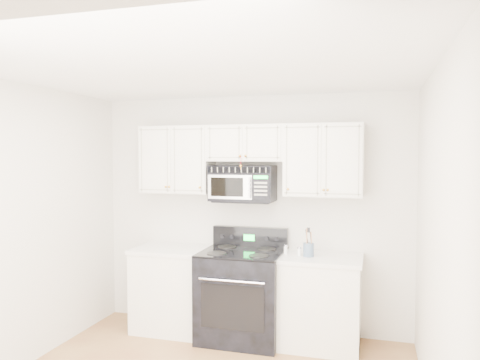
% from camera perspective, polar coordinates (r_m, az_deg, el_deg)
% --- Properties ---
extents(room, '(3.51, 3.51, 2.61)m').
position_cam_1_polar(room, '(3.62, -5.78, -7.27)').
color(room, '#9F7D47').
rests_on(room, ground).
extents(base_cabinet_left, '(0.86, 0.65, 0.92)m').
position_cam_1_polar(base_cabinet_left, '(5.41, -7.96, -13.30)').
color(base_cabinet_left, silver).
rests_on(base_cabinet_left, ground).
extents(base_cabinet_right, '(0.86, 0.65, 0.92)m').
position_cam_1_polar(base_cabinet_right, '(5.00, 9.59, -14.68)').
color(base_cabinet_right, silver).
rests_on(base_cabinet_right, ground).
extents(range, '(0.85, 0.77, 1.14)m').
position_cam_1_polar(range, '(5.09, 0.29, -13.64)').
color(range, black).
rests_on(range, ground).
extents(upper_cabinets, '(2.44, 0.37, 0.75)m').
position_cam_1_polar(upper_cabinets, '(5.06, 0.90, 2.90)').
color(upper_cabinets, silver).
rests_on(upper_cabinets, ground).
extents(microwave, '(0.69, 0.40, 0.38)m').
position_cam_1_polar(microwave, '(5.07, 0.33, -0.40)').
color(microwave, black).
rests_on(microwave, ground).
extents(utensil_crock, '(0.11, 0.11, 0.29)m').
position_cam_1_polar(utensil_crock, '(4.84, 8.36, -8.36)').
color(utensil_crock, slate).
rests_on(utensil_crock, base_cabinet_right).
extents(shaker_salt, '(0.04, 0.04, 0.10)m').
position_cam_1_polar(shaker_salt, '(4.94, 5.59, -8.39)').
color(shaker_salt, white).
rests_on(shaker_salt, base_cabinet_right).
extents(shaker_pepper, '(0.04, 0.04, 0.09)m').
position_cam_1_polar(shaker_pepper, '(4.86, 7.23, -8.62)').
color(shaker_pepper, white).
rests_on(shaker_pepper, base_cabinet_right).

